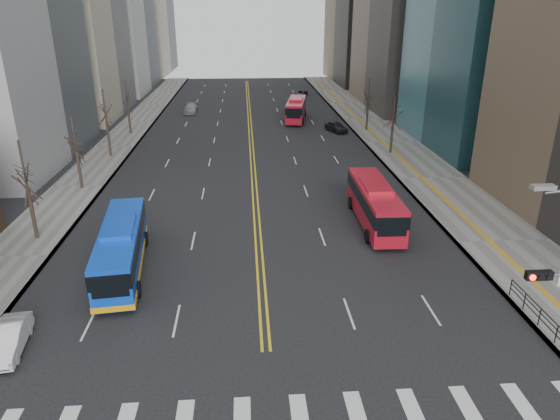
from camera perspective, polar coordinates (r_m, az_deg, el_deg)
name	(u,v)px	position (r m, az deg, el deg)	size (l,w,h in m)	color
sidewalk_right	(391,142)	(64.56, 12.57, 7.57)	(7.00, 130.00, 0.15)	slate
sidewalk_left	(115,147)	(63.89, -18.36, 6.83)	(5.00, 130.00, 0.15)	slate
centerline	(250,128)	(71.67, -3.44, 9.39)	(0.55, 100.00, 0.01)	gold
pedestrian_railing	(540,314)	(29.70, 27.59, -10.50)	(0.06, 6.06, 1.02)	black
street_trees	(180,125)	(51.06, -11.38, 9.48)	(35.20, 47.20, 7.60)	black
blue_bus	(121,246)	(32.97, -17.68, -3.99)	(3.55, 11.12, 3.21)	blue
red_bus_near	(375,202)	(38.86, 10.79, 0.94)	(2.82, 10.41, 3.31)	#B51324
red_bus_far	(296,108)	(76.15, 1.86, 11.58)	(4.17, 10.67, 3.32)	#B51324
car_white	(8,339)	(28.25, -28.65, -12.84)	(1.40, 4.01, 1.32)	silver
car_dark_mid	(336,127)	(69.30, 6.45, 9.45)	(1.65, 4.11, 1.40)	black
car_silver	(190,109)	(83.20, -10.20, 11.33)	(1.96, 4.83, 1.40)	gray
car_dark_far	(301,93)	(98.46, 2.41, 13.17)	(1.87, 4.06, 1.13)	black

